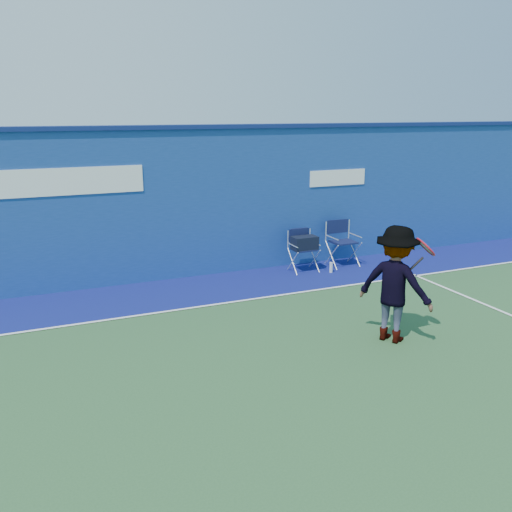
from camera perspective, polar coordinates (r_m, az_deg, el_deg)
name	(u,v)px	position (r m, az deg, el deg)	size (l,w,h in m)	color
ground	(293,388)	(6.99, 3.88, -13.66)	(80.00, 80.00, 0.00)	#2B522B
stadium_wall	(179,202)	(11.16, -8.14, 5.63)	(24.00, 0.50, 3.08)	navy
out_of_bounds_strip	(197,290)	(10.50, -6.25, -3.62)	(24.00, 1.80, 0.01)	navy
court_lines	(273,367)	(7.46, 1.77, -11.56)	(24.00, 12.00, 0.01)	white
directors_chair_left	(303,254)	(11.63, 5.02, 0.22)	(0.53, 0.49, 0.90)	silver
directors_chair_right	(343,252)	(12.18, 9.09, 0.43)	(0.60, 0.53, 1.00)	silver
water_bottle	(331,268)	(11.65, 7.91, -1.21)	(0.07, 0.07, 0.23)	silver
tennis_player	(395,284)	(8.26, 14.46, -2.87)	(1.16, 1.31, 1.76)	#EA4738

